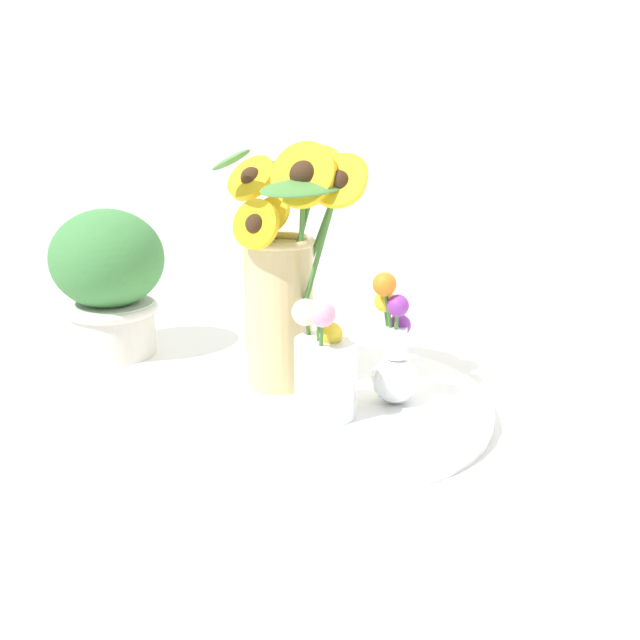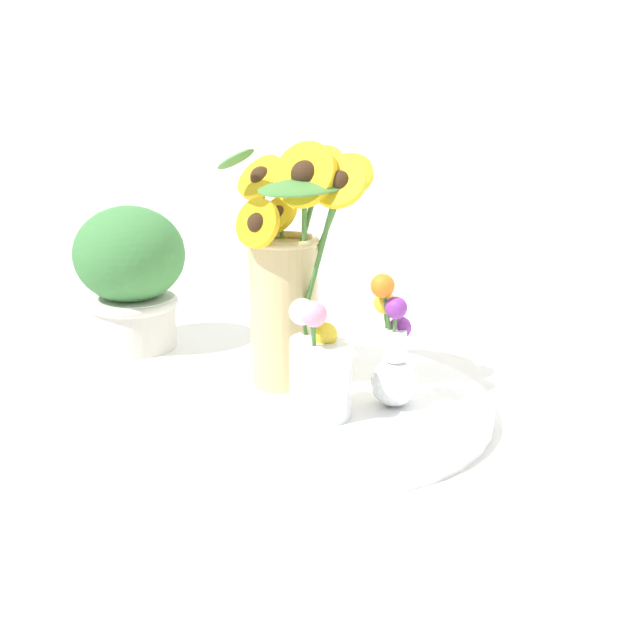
# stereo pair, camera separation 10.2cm
# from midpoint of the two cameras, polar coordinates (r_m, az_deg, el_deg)

# --- Properties ---
(ground_plane) EXTENTS (6.00, 6.00, 0.00)m
(ground_plane) POSITION_cam_midpoint_polar(r_m,az_deg,el_deg) (1.02, -2.66, -8.32)
(ground_plane) COLOR silver
(serving_tray) EXTENTS (0.48, 0.48, 0.02)m
(serving_tray) POSITION_cam_midpoint_polar(r_m,az_deg,el_deg) (1.06, -2.76, -6.60)
(serving_tray) COLOR white
(serving_tray) RESTS_ON ground_plane
(mason_jar_sunflowers) EXTENTS (0.25, 0.22, 0.36)m
(mason_jar_sunflowers) POSITION_cam_midpoint_polar(r_m,az_deg,el_deg) (1.07, -5.55, 3.28)
(mason_jar_sunflowers) COLOR #D1B77A
(mason_jar_sunflowers) RESTS_ON serving_tray
(vase_small_center) EXTENTS (0.09, 0.10, 0.17)m
(vase_small_center) POSITION_cam_midpoint_polar(r_m,az_deg,el_deg) (0.98, -2.66, -3.76)
(vase_small_center) COLOR white
(vase_small_center) RESTS_ON serving_tray
(vase_bulb_right) EXTENTS (0.07, 0.07, 0.19)m
(vase_bulb_right) POSITION_cam_midpoint_polar(r_m,az_deg,el_deg) (1.02, 2.84, -2.84)
(vase_bulb_right) COLOR white
(vase_bulb_right) RESTS_ON serving_tray
(potted_plant) EXTENTS (0.19, 0.19, 0.25)m
(potted_plant) POSITION_cam_midpoint_polar(r_m,az_deg,el_deg) (1.34, -17.94, 3.07)
(potted_plant) COLOR beige
(potted_plant) RESTS_ON ground_plane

